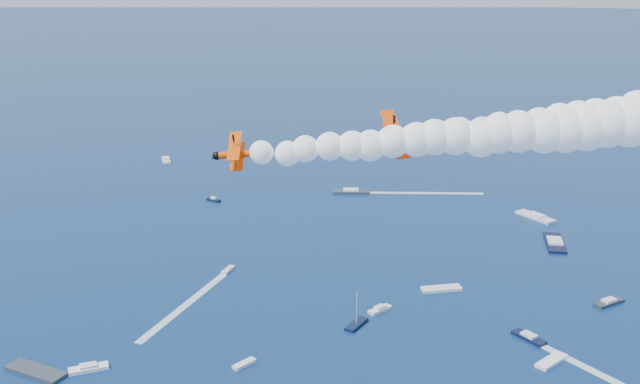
# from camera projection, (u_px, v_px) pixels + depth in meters

# --- Properties ---
(biplane_lead) EXTENTS (10.61, 12.04, 8.23)m
(biplane_lead) POSITION_uv_depth(u_px,v_px,m) (398.00, 138.00, 97.99)
(biplane_lead) COLOR #F03A05
(biplane_trail) EXTENTS (8.03, 9.39, 6.43)m
(biplane_trail) POSITION_uv_depth(u_px,v_px,m) (240.00, 154.00, 94.90)
(biplane_trail) COLOR #FF4E05
(smoke_trail_lead) EXTENTS (54.84, 39.73, 10.17)m
(smoke_trail_lead) POSITION_uv_depth(u_px,v_px,m) (598.00, 116.00, 100.91)
(smoke_trail_lead) COLOR white
(smoke_trail_trail) EXTENTS (54.34, 29.76, 10.17)m
(smoke_trail_trail) POSITION_uv_depth(u_px,v_px,m) (457.00, 137.00, 94.69)
(smoke_trail_trail) COLOR white
(spectator_boats) EXTENTS (237.57, 173.62, 0.70)m
(spectator_boats) POSITION_uv_depth(u_px,v_px,m) (463.00, 280.00, 192.66)
(spectator_boats) COLOR white
(spectator_boats) RESTS_ON ground
(boat_wakes) EXTENTS (112.66, 128.90, 0.04)m
(boat_wakes) POSITION_uv_depth(u_px,v_px,m) (402.00, 276.00, 195.87)
(boat_wakes) COLOR white
(boat_wakes) RESTS_ON ground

